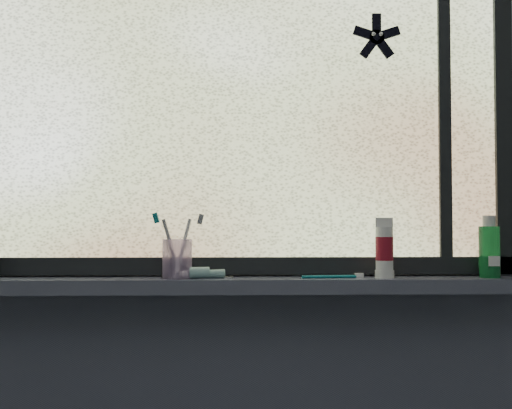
{
  "coord_description": "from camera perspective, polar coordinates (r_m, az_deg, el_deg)",
  "views": [
    {
      "loc": [
        -0.0,
        -0.38,
        1.17
      ],
      "look_at": [
        0.04,
        1.05,
        1.22
      ],
      "focal_mm": 40.0,
      "sensor_mm": 36.0,
      "label": 1
    }
  ],
  "objects": [
    {
      "name": "wall_back",
      "position": [
        1.68,
        -1.56,
        0.74
      ],
      "size": [
        3.0,
        0.01,
        2.5
      ],
      "primitive_type": "cube",
      "color": "#9EA3A8",
      "rests_on": "ground"
    },
    {
      "name": "windowsill",
      "position": [
        1.62,
        -1.57,
        -8.03
      ],
      "size": [
        1.62,
        0.14,
        0.04
      ],
      "primitive_type": "cube",
      "color": "#494D62",
      "rests_on": "wall_back"
    },
    {
      "name": "window_pane",
      "position": [
        1.7,
        -1.55,
        10.27
      ],
      "size": [
        1.5,
        0.01,
        1.0
      ],
      "primitive_type": "cube",
      "color": "silver",
      "rests_on": "wall_back"
    },
    {
      "name": "frame_bottom",
      "position": [
        1.66,
        -1.57,
        -6.14
      ],
      "size": [
        1.6,
        0.03,
        0.05
      ],
      "primitive_type": "cube",
      "color": "black",
      "rests_on": "windowsill"
    },
    {
      "name": "frame_right",
      "position": [
        1.86,
        23.39,
        9.32
      ],
      "size": [
        0.05,
        0.03,
        1.1
      ],
      "primitive_type": "cube",
      "color": "black",
      "rests_on": "wall_back"
    },
    {
      "name": "frame_mullion",
      "position": [
        1.8,
        18.25,
        9.67
      ],
      "size": [
        0.03,
        0.03,
        1.0
      ],
      "primitive_type": "cube",
      "color": "black",
      "rests_on": "wall_back"
    },
    {
      "name": "starfish_sticker",
      "position": [
        1.78,
        11.97,
        16.05
      ],
      "size": [
        0.15,
        0.02,
        0.15
      ],
      "primitive_type": null,
      "color": "black",
      "rests_on": "window_pane"
    },
    {
      "name": "toothpaste_tube",
      "position": [
        1.6,
        -5.04,
        -6.8
      ],
      "size": [
        0.18,
        0.05,
        0.03
      ],
      "primitive_type": null,
      "rotation": [
        0.0,
        0.0,
        0.09
      ],
      "color": "silver",
      "rests_on": "windowsill"
    },
    {
      "name": "toothbrush_cup",
      "position": [
        1.61,
        -7.89,
        -5.4
      ],
      "size": [
        0.08,
        0.08,
        0.11
      ],
      "primitive_type": "cylinder",
      "rotation": [
        0.0,
        0.0,
        0.03
      ],
      "color": "#CCAEE7",
      "rests_on": "windowsill"
    },
    {
      "name": "toothbrush_lying",
      "position": [
        1.61,
        7.31,
        -7.09
      ],
      "size": [
        0.19,
        0.03,
        0.01
      ],
      "primitive_type": null,
      "rotation": [
        0.0,
        0.0,
        0.08
      ],
      "color": "#0D6E79",
      "rests_on": "windowsill"
    },
    {
      "name": "mouthwash_bottle",
      "position": [
        1.74,
        22.3,
        -3.9
      ],
      "size": [
        0.06,
        0.06,
        0.14
      ],
      "primitive_type": "cylinder",
      "rotation": [
        0.0,
        0.0,
        -0.08
      ],
      "color": "#1B8F43",
      "rests_on": "windowsill"
    },
    {
      "name": "cream_tube",
      "position": [
        1.64,
        12.71,
        -4.05
      ],
      "size": [
        0.05,
        0.05,
        0.12
      ],
      "primitive_type": "cylinder",
      "rotation": [
        0.0,
        0.0,
        -0.06
      ],
      "color": "silver",
      "rests_on": "windowsill"
    }
  ]
}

